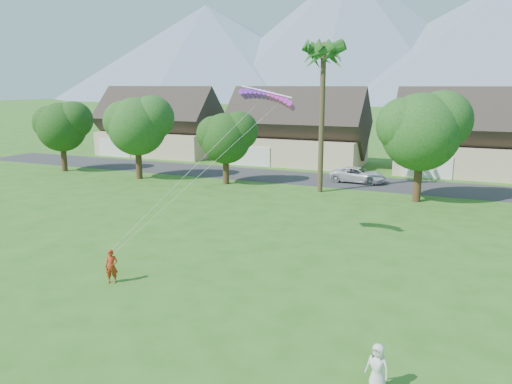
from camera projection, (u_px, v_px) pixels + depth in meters
The scene contains 10 objects.
ground at pixel (136, 363), 16.48m from camera, with size 500.00×500.00×0.00m, color #2D6019.
street at pixel (357, 182), 47.00m from camera, with size 90.00×7.00×0.01m, color #2D2D30.
kite_flyer at pixel (112, 266), 22.96m from camera, with size 0.58×0.38×1.60m, color #A02D12.
watcher at pixel (377, 367), 14.87m from camera, with size 0.72×0.47×1.48m, color silver.
parked_car at pixel (358, 175), 46.81m from camera, with size 2.36×5.12×1.42m, color silver.
mountain_ridge at pixel (481, 42), 239.75m from camera, with size 540.00×240.00×70.00m.
houses_row at pixel (380, 137), 54.16m from camera, with size 72.75×8.19×8.86m.
tree_row at pixel (329, 136), 40.96m from camera, with size 62.27×6.67×8.45m.
fan_palm at pixel (324, 49), 40.36m from camera, with size 3.00×3.00×13.80m.
parafoil_kite at pixel (268, 95), 26.65m from camera, with size 3.03×1.12×0.50m.
Camera 1 is at (9.55, -12.14, 8.98)m, focal length 35.00 mm.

